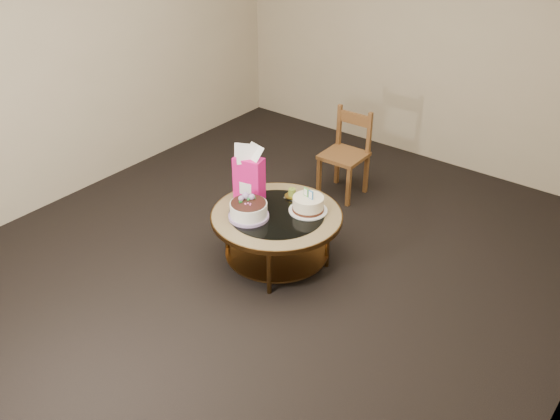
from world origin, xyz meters
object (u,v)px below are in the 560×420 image
Objects in this scene: cream_cake at (308,204)px; gift_bag at (249,173)px; dining_chair at (346,153)px; decorated_cake at (249,211)px; coffee_table at (277,222)px.

gift_bag is at bearing -152.55° from cream_cake.
dining_chair is at bearing 73.75° from gift_bag.
dining_chair reaches higher than cream_cake.
gift_bag is (-0.18, 0.23, 0.17)m from decorated_cake.
dining_chair is (-0.20, 1.30, 0.04)m from coffee_table.
decorated_cake is (-0.13, -0.18, 0.14)m from coffee_table.
gift_bag is (-0.49, -0.12, 0.17)m from cream_cake.
coffee_table is 0.44m from gift_bag.
decorated_cake is at bearing -88.67° from dining_chair.
coffee_table is at bearing 54.27° from decorated_cake.
decorated_cake is 0.46m from cream_cake.
cream_cake is at bearing -73.11° from dining_chair.
gift_bag is (-0.31, 0.05, 0.31)m from coffee_table.
gift_bag is at bearing 171.10° from coffee_table.
decorated_cake is 0.38× the size of dining_chair.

